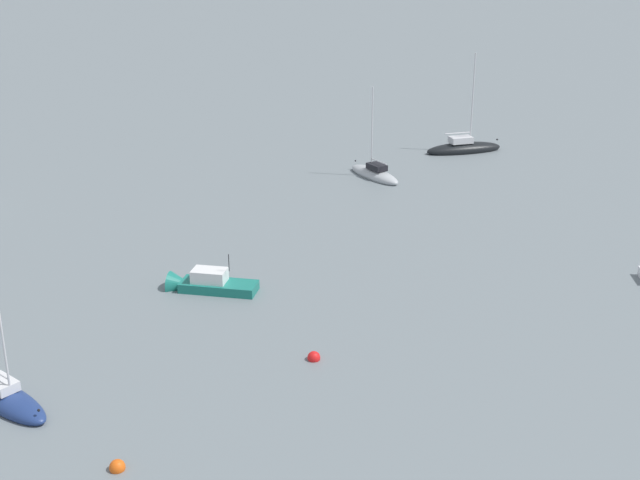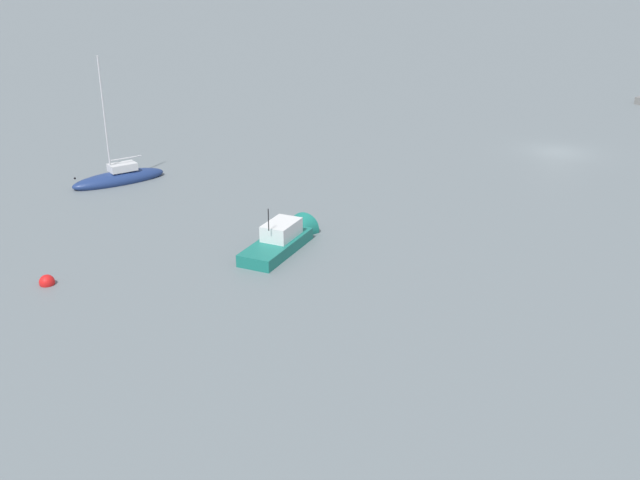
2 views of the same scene
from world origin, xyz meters
name	(u,v)px [view 2 (image 2 of 2)]	position (x,y,z in m)	size (l,w,h in m)	color
ground_plane	(558,152)	(0.00, 0.00, 0.00)	(500.00, 500.00, 0.00)	slate
sailboat_navy_outer	(119,178)	(13.16, 27.48, 0.29)	(2.00, 5.94, 8.03)	navy
motorboat_teal_near	(285,240)	(-1.63, 25.73, 0.32)	(3.83, 5.58, 3.03)	#197266
mooring_buoy_mid	(47,282)	(1.37, 36.23, 0.12)	(0.66, 0.66, 0.66)	red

